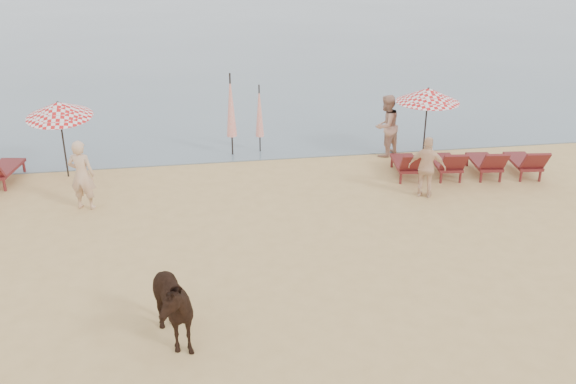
% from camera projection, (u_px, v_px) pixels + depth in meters
% --- Properties ---
extents(ground, '(120.00, 120.00, 0.00)m').
position_uv_depth(ground, '(334.00, 369.00, 10.85)').
color(ground, tan).
rests_on(ground, ground).
extents(lounger_cluster_right, '(4.31, 2.21, 0.66)m').
position_uv_depth(lounger_cluster_right, '(467.00, 162.00, 18.47)').
color(lounger_cluster_right, maroon).
rests_on(lounger_cluster_right, ground).
extents(umbrella_open_left_b, '(1.83, 1.87, 2.33)m').
position_uv_depth(umbrella_open_left_b, '(59.00, 109.00, 17.89)').
color(umbrella_open_left_b, black).
rests_on(umbrella_open_left_b, ground).
extents(umbrella_open_right, '(1.89, 1.89, 2.31)m').
position_uv_depth(umbrella_open_right, '(428.00, 95.00, 19.07)').
color(umbrella_open_right, black).
rests_on(umbrella_open_right, ground).
extents(umbrella_closed_left, '(0.32, 0.32, 2.63)m').
position_uv_depth(umbrella_closed_left, '(231.00, 106.00, 19.67)').
color(umbrella_closed_left, black).
rests_on(umbrella_closed_left, ground).
extents(umbrella_closed_right, '(0.27, 0.27, 2.20)m').
position_uv_depth(umbrella_closed_right, '(259.00, 111.00, 20.05)').
color(umbrella_closed_right, black).
rests_on(umbrella_closed_right, ground).
extents(cow, '(1.46, 1.97, 1.52)m').
position_uv_depth(cow, '(165.00, 305.00, 11.25)').
color(cow, black).
rests_on(cow, ground).
extents(beachgoer_left, '(0.77, 0.61, 1.85)m').
position_uv_depth(beachgoer_left, '(82.00, 175.00, 16.35)').
color(beachgoer_left, tan).
rests_on(beachgoer_left, ground).
extents(beachgoer_right_a, '(1.20, 1.16, 1.95)m').
position_uv_depth(beachgoer_right_a, '(386.00, 126.00, 19.93)').
color(beachgoer_right_a, tan).
rests_on(beachgoer_right_a, ground).
extents(beachgoer_right_b, '(1.07, 0.80, 1.69)m').
position_uv_depth(beachgoer_right_b, '(427.00, 167.00, 17.05)').
color(beachgoer_right_b, '#DFB28B').
rests_on(beachgoer_right_b, ground).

